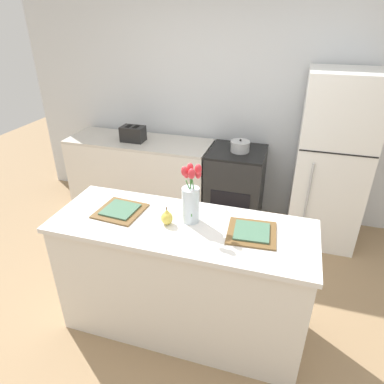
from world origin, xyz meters
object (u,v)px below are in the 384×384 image
refrigerator (331,162)px  cooking_pot (240,146)px  flower_vase (191,199)px  toaster (133,134)px  plate_setting_right (252,232)px  plate_setting_left (120,210)px  stove_range (235,188)px  pear_figurine (167,217)px

refrigerator → cooking_pot: 0.93m
flower_vase → toaster: 1.90m
plate_setting_right → cooking_pot: cooking_pot is taller
plate_setting_left → cooking_pot: bearing=69.1°
flower_vase → cooking_pot: 1.54m
stove_range → refrigerator: size_ratio=0.51×
pear_figurine → stove_range: bearing=83.2°
cooking_pot → stove_range: bearing=155.6°
flower_vase → toaster: (-1.15, 1.50, -0.13)m
plate_setting_left → toaster: 1.66m
pear_figurine → cooking_pot: 1.63m
cooking_pot → pear_figurine: bearing=-97.7°
stove_range → cooking_pot: size_ratio=4.36×
stove_range → plate_setting_right: size_ratio=2.69×
refrigerator → cooking_pot: bearing=-179.2°
flower_vase → pear_figurine: 0.20m
pear_figurine → plate_setting_right: 0.57m
refrigerator → plate_setting_left: 2.19m
pear_figurine → refrigerator: bearing=54.9°
toaster → cooking_pot: size_ratio=1.35×
flower_vase → toaster: flower_vase is taller
refrigerator → toaster: (-2.15, -0.04, 0.10)m
flower_vase → plate_setting_right: flower_vase is taller
flower_vase → refrigerator: bearing=57.0°
stove_range → plate_setting_right: bearing=-76.7°
refrigerator → plate_setting_right: refrigerator is taller
toaster → cooking_pot: bearing=1.2°
toaster → cooking_pot: (1.23, 0.03, -0.03)m
stove_range → toaster: toaster is taller
refrigerator → flower_vase: 1.85m
refrigerator → plate_setting_right: 1.68m
plate_setting_right → stove_range: bearing=103.3°
toaster → flower_vase: bearing=-52.5°
flower_vase → plate_setting_left: (-0.52, -0.03, -0.16)m
refrigerator → toaster: size_ratio=6.32×
flower_vase → plate_setting_left: size_ratio=1.28×
plate_setting_left → cooking_pot: size_ratio=1.62×
stove_range → toaster: (-1.20, -0.04, 0.54)m
pear_figurine → plate_setting_right: size_ratio=0.39×
flower_vase → cooking_pot: bearing=87.2°
stove_range → flower_vase: (-0.05, -1.54, 0.67)m
flower_vase → pear_figurine: size_ratio=3.24×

